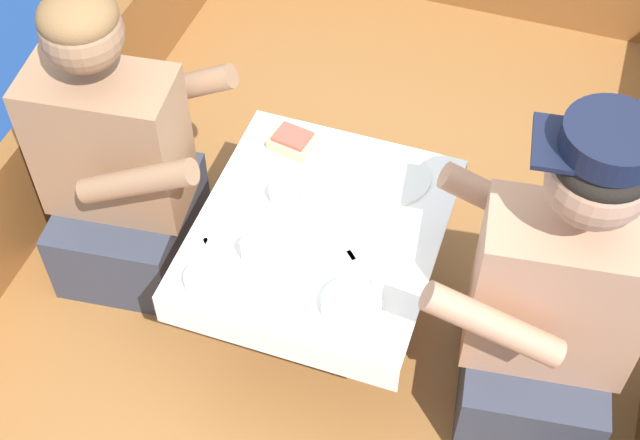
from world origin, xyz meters
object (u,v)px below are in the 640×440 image
Objects in this scene: person_starboard at (551,306)px; coffee_cup_starboard at (255,251)px; coffee_cup_port at (284,194)px; sandwich at (293,141)px; person_port at (118,166)px.

person_starboard is 10.84× the size of coffee_cup_starboard.
coffee_cup_starboard is (-0.00, -0.21, 0.01)m from coffee_cup_port.
person_starboard is 0.74m from coffee_cup_port.
person_starboard reaches higher than coffee_cup_port.
coffee_cup_port is at bearing -76.78° from sandwich.
sandwich is at bearing 96.21° from coffee_cup_starboard.
sandwich is 0.40m from coffee_cup_starboard.
coffee_cup_starboard is (0.04, -0.40, 0.00)m from sandwich.
person_starboard is 0.74m from coffee_cup_starboard.
person_port is 0.50m from sandwich.
person_starboard is 0.84m from sandwich.
person_starboard reaches higher than coffee_cup_starboard.
coffee_cup_port is (0.04, -0.19, -0.01)m from sandwich.
sandwich is at bearing -29.11° from person_starboard.
coffee_cup_port is at bearing -5.38° from person_port.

